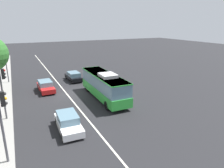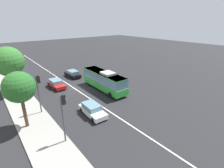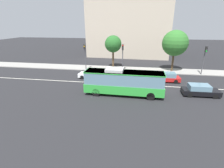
{
  "view_description": "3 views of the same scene",
  "coord_description": "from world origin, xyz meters",
  "px_view_note": "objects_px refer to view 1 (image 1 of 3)",
  "views": [
    {
      "loc": [
        -25.83,
        5.84,
        9.22
      ],
      "look_at": [
        -4.7,
        -4.49,
        2.09
      ],
      "focal_mm": 32.54,
      "sensor_mm": 36.0,
      "label": 1
    },
    {
      "loc": [
        -25.63,
        11.86,
        11.49
      ],
      "look_at": [
        -6.37,
        -3.54,
        1.92
      ],
      "focal_mm": 26.63,
      "sensor_mm": 36.0,
      "label": 2
    },
    {
      "loc": [
        -2.05,
        -23.98,
        8.8
      ],
      "look_at": [
        -5.04,
        -4.96,
        1.77
      ],
      "focal_mm": 26.77,
      "sensor_mm": 36.0,
      "label": 3
    }
  ],
  "objects_px": {
    "traffic_light_mid_block": "(3,115)",
    "sedan_black": "(74,76)",
    "transit_bus": "(104,85)",
    "traffic_light_near_corner": "(7,61)",
    "traffic_light_far_corner": "(3,85)",
    "sedan_white": "(68,122)",
    "sedan_red": "(46,86)"
  },
  "relations": [
    {
      "from": "transit_bus",
      "to": "sedan_black",
      "type": "bearing_deg",
      "value": 8.16
    },
    {
      "from": "sedan_red",
      "to": "traffic_light_near_corner",
      "type": "relative_size",
      "value": 0.87
    },
    {
      "from": "traffic_light_mid_block",
      "to": "traffic_light_near_corner",
      "type": "bearing_deg",
      "value": 86.06
    },
    {
      "from": "traffic_light_near_corner",
      "to": "traffic_light_mid_block",
      "type": "height_order",
      "value": "same"
    },
    {
      "from": "sedan_white",
      "to": "traffic_light_mid_block",
      "type": "relative_size",
      "value": 0.88
    },
    {
      "from": "sedan_red",
      "to": "traffic_light_far_corner",
      "type": "bearing_deg",
      "value": -34.3
    },
    {
      "from": "sedan_white",
      "to": "traffic_light_near_corner",
      "type": "bearing_deg",
      "value": -163.8
    },
    {
      "from": "traffic_light_mid_block",
      "to": "traffic_light_far_corner",
      "type": "relative_size",
      "value": 1.0
    },
    {
      "from": "sedan_white",
      "to": "traffic_light_far_corner",
      "type": "height_order",
      "value": "traffic_light_far_corner"
    },
    {
      "from": "sedan_white",
      "to": "traffic_light_far_corner",
      "type": "xyz_separation_m",
      "value": [
        4.55,
        4.86,
        2.84
      ]
    },
    {
      "from": "transit_bus",
      "to": "traffic_light_near_corner",
      "type": "relative_size",
      "value": 1.93
    },
    {
      "from": "sedan_white",
      "to": "traffic_light_near_corner",
      "type": "height_order",
      "value": "traffic_light_near_corner"
    },
    {
      "from": "transit_bus",
      "to": "traffic_light_near_corner",
      "type": "distance_m",
      "value": 16.96
    },
    {
      "from": "transit_bus",
      "to": "traffic_light_mid_block",
      "type": "relative_size",
      "value": 1.93
    },
    {
      "from": "sedan_white",
      "to": "traffic_light_mid_block",
      "type": "bearing_deg",
      "value": -58.11
    },
    {
      "from": "sedan_white",
      "to": "sedan_red",
      "type": "relative_size",
      "value": 1.0
    },
    {
      "from": "sedan_black",
      "to": "traffic_light_far_corner",
      "type": "height_order",
      "value": "traffic_light_far_corner"
    },
    {
      "from": "sedan_white",
      "to": "traffic_light_near_corner",
      "type": "distance_m",
      "value": 19.56
    },
    {
      "from": "transit_bus",
      "to": "sedan_white",
      "type": "height_order",
      "value": "transit_bus"
    },
    {
      "from": "transit_bus",
      "to": "traffic_light_near_corner",
      "type": "xyz_separation_m",
      "value": [
        13.01,
        10.73,
        1.75
      ]
    },
    {
      "from": "traffic_light_far_corner",
      "to": "traffic_light_mid_block",
      "type": "bearing_deg",
      "value": -92.25
    },
    {
      "from": "transit_bus",
      "to": "traffic_light_mid_block",
      "type": "height_order",
      "value": "traffic_light_mid_block"
    },
    {
      "from": "sedan_white",
      "to": "transit_bus",
      "type": "bearing_deg",
      "value": 135.79
    },
    {
      "from": "traffic_light_far_corner",
      "to": "sedan_black",
      "type": "bearing_deg",
      "value": 45.08
    },
    {
      "from": "traffic_light_mid_block",
      "to": "sedan_black",
      "type": "bearing_deg",
      "value": 58.44
    },
    {
      "from": "sedan_white",
      "to": "traffic_light_far_corner",
      "type": "relative_size",
      "value": 0.88
    },
    {
      "from": "transit_bus",
      "to": "sedan_black",
      "type": "distance_m",
      "value": 9.86
    },
    {
      "from": "traffic_light_far_corner",
      "to": "sedan_white",
      "type": "bearing_deg",
      "value": -46.42
    },
    {
      "from": "sedan_white",
      "to": "sedan_red",
      "type": "distance_m",
      "value": 11.94
    },
    {
      "from": "traffic_light_near_corner",
      "to": "traffic_light_mid_block",
      "type": "xyz_separation_m",
      "value": [
        -21.47,
        0.08,
        0.0
      ]
    },
    {
      "from": "sedan_red",
      "to": "traffic_light_far_corner",
      "type": "xyz_separation_m",
      "value": [
        -7.38,
        4.74,
        2.84
      ]
    },
    {
      "from": "transit_bus",
      "to": "traffic_light_mid_block",
      "type": "bearing_deg",
      "value": 129.1
    }
  ]
}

